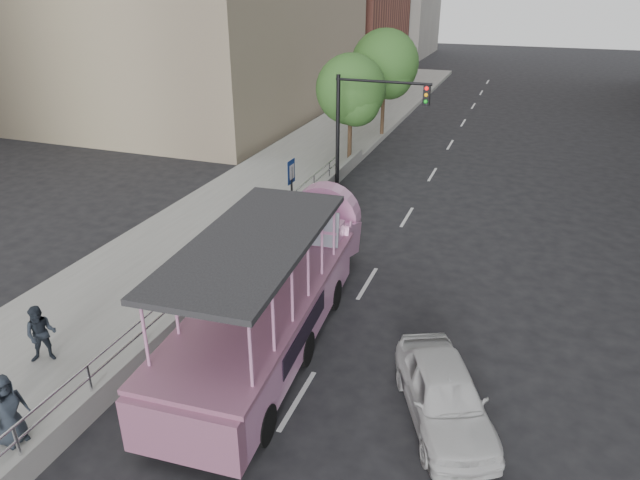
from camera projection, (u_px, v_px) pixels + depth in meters
ground at (291, 345)px, 15.39m from camera, size 160.00×160.00×0.00m
sidewalk at (259, 194)px, 25.66m from camera, size 5.50×80.00×0.30m
kerb_wall at (224, 277)px, 17.87m from camera, size 0.24×30.00×0.36m
guardrail at (222, 258)px, 17.60m from camera, size 0.07×22.00×0.71m
duck_boat at (277, 291)px, 15.46m from camera, size 3.21×10.65×3.49m
car at (444, 394)px, 12.54m from camera, size 3.14×4.30×1.36m
pedestrian_mid at (41, 334)px, 13.99m from camera, size 0.93×0.88×1.52m
pedestrian_far at (7, 410)px, 11.46m from camera, size 0.69×0.89×1.62m
parking_sign at (292, 186)px, 21.80m from camera, size 0.08×0.63×2.80m
traffic_signal at (364, 115)px, 25.12m from camera, size 4.20×0.32×5.20m
street_tree_near at (352, 92)px, 28.41m from camera, size 3.52×3.52×5.72m
street_tree_far at (386, 67)px, 33.26m from camera, size 3.97×3.97×6.45m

